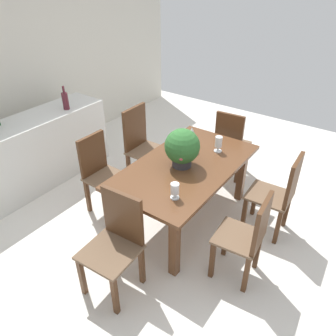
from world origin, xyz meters
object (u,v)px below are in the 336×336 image
at_px(chair_near_right, 280,193).
at_px(flower_centerpiece, 182,147).
at_px(chair_far_right, 141,142).
at_px(kitchen_counter, 39,150).
at_px(chair_foot_end, 230,142).
at_px(wine_glass, 192,131).
at_px(dining_table, 185,173).
at_px(chair_far_left, 100,171).
at_px(crystal_vase_left, 175,190).
at_px(crystal_vase_center_near, 191,143).
at_px(crystal_vase_right, 219,143).
at_px(chair_near_left, 248,235).
at_px(chair_head_end, 117,238).
at_px(wine_bottle_clear, 65,101).

height_order(chair_near_right, flower_centerpiece, flower_centerpiece).
height_order(chair_far_right, flower_centerpiece, flower_centerpiece).
bearing_deg(kitchen_counter, chair_far_right, -53.14).
relative_size(chair_foot_end, wine_glass, 6.72).
xyz_separation_m(dining_table, chair_far_left, (-0.39, 0.93, -0.11)).
relative_size(dining_table, crystal_vase_left, 10.79).
distance_m(chair_far_right, chair_foot_end, 1.20).
height_order(chair_foot_end, crystal_vase_center_near, chair_foot_end).
xyz_separation_m(chair_far_right, chair_near_right, (0.01, -1.89, -0.03)).
bearing_deg(chair_far_left, dining_table, -66.51).
bearing_deg(dining_table, kitchen_counter, 102.14).
xyz_separation_m(chair_far_right, kitchen_counter, (-0.83, 1.11, -0.11)).
xyz_separation_m(chair_far_left, chair_near_right, (0.78, -1.87, 0.01)).
bearing_deg(flower_centerpiece, dining_table, -32.94).
distance_m(chair_far_left, crystal_vase_right, 1.41).
distance_m(dining_table, chair_near_left, 1.01).
bearing_deg(chair_near_left, chair_foot_end, -153.32).
xyz_separation_m(chair_foot_end, kitchen_counter, (-1.56, 2.06, -0.08)).
relative_size(chair_far_right, crystal_vase_right, 5.54).
bearing_deg(chair_foot_end, crystal_vase_center_near, 76.96).
bearing_deg(crystal_vase_left, chair_foot_end, 7.82).
bearing_deg(chair_near_right, chair_head_end, -34.82).
distance_m(kitchen_counter, wine_bottle_clear, 0.76).
height_order(chair_far_left, crystal_vase_right, chair_far_left).
bearing_deg(dining_table, wine_bottle_clear, 89.25).
xyz_separation_m(chair_foot_end, chair_near_left, (-1.50, -0.92, -0.02)).
relative_size(chair_near_right, crystal_vase_center_near, 6.43).
height_order(chair_far_left, wine_glass, chair_far_left).
bearing_deg(wine_glass, wine_bottle_clear, 108.26).
bearing_deg(wine_glass, flower_centerpiece, -157.36).
height_order(dining_table, chair_far_right, chair_far_right).
bearing_deg(crystal_vase_center_near, crystal_vase_left, -157.26).
xyz_separation_m(chair_far_left, chair_near_left, (0.01, -1.86, -0.01)).
height_order(dining_table, crystal_vase_left, crystal_vase_left).
xyz_separation_m(crystal_vase_right, wine_glass, (0.11, 0.42, -0.01)).
distance_m(dining_table, chair_far_left, 1.02).
distance_m(chair_far_right, crystal_vase_left, 1.54).
bearing_deg(chair_foot_end, kitchen_counter, 33.14).
distance_m(chair_head_end, flower_centerpiece, 1.15).
height_order(chair_near_left, kitchen_counter, chair_near_left).
bearing_deg(chair_far_right, crystal_vase_right, -87.16).
distance_m(crystal_vase_left, wine_glass, 1.23).
xyz_separation_m(chair_foot_end, chair_near_right, (-0.72, -0.93, -0.00)).
distance_m(chair_near_left, wine_glass, 1.57).
xyz_separation_m(flower_centerpiece, wine_bottle_clear, (0.06, 1.90, 0.08)).
distance_m(chair_far_left, crystal_vase_left, 1.22).
bearing_deg(wine_glass, crystal_vase_left, -155.40).
bearing_deg(crystal_vase_left, wine_bottle_clear, 74.97).
height_order(crystal_vase_right, kitchen_counter, crystal_vase_right).
bearing_deg(crystal_vase_right, dining_table, 162.59).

